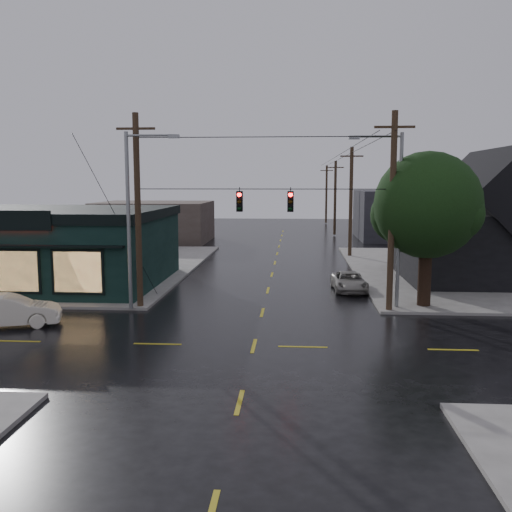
# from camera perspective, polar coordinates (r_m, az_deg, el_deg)

# --- Properties ---
(ground_plane) EXTENTS (160.00, 160.00, 0.00)m
(ground_plane) POSITION_cam_1_polar(r_m,az_deg,el_deg) (23.60, -0.22, -8.99)
(ground_plane) COLOR black
(sidewalk_nw) EXTENTS (28.00, 28.00, 0.15)m
(sidewalk_nw) POSITION_cam_1_polar(r_m,az_deg,el_deg) (48.22, -22.78, -0.99)
(sidewalk_nw) COLOR slate
(sidewalk_nw) RESTS_ON ground
(pizza_shop) EXTENTS (16.30, 12.34, 4.90)m
(pizza_shop) POSITION_cam_1_polar(r_m,az_deg,el_deg) (39.44, -21.05, 0.97)
(pizza_shop) COLOR black
(pizza_shop) RESTS_ON ground
(ne_building) EXTENTS (12.60, 11.60, 8.75)m
(ne_building) POSITION_cam_1_polar(r_m,az_deg,el_deg) (41.82, 22.61, 3.87)
(ne_building) COLOR black
(ne_building) RESTS_ON ground
(corner_tree) EXTENTS (5.57, 5.57, 8.10)m
(corner_tree) POSITION_cam_1_polar(r_m,az_deg,el_deg) (31.02, 16.76, 4.84)
(corner_tree) COLOR black
(corner_tree) RESTS_ON ground
(utility_pole_nw) EXTENTS (2.00, 0.32, 10.15)m
(utility_pole_nw) POSITION_cam_1_polar(r_m,az_deg,el_deg) (30.93, -11.48, -5.16)
(utility_pole_nw) COLOR black
(utility_pole_nw) RESTS_ON ground
(utility_pole_ne) EXTENTS (2.00, 0.32, 10.15)m
(utility_pole_ne) POSITION_cam_1_polar(r_m,az_deg,el_deg) (30.23, 13.14, -5.50)
(utility_pole_ne) COLOR black
(utility_pole_ne) RESTS_ON ground
(utility_pole_far_a) EXTENTS (2.00, 0.32, 9.65)m
(utility_pole_far_a) POSITION_cam_1_polar(r_m,az_deg,el_deg) (51.25, 9.34, -0.11)
(utility_pole_far_a) COLOR black
(utility_pole_far_a) RESTS_ON ground
(utility_pole_far_b) EXTENTS (2.00, 0.32, 9.15)m
(utility_pole_far_b) POSITION_cam_1_polar(r_m,az_deg,el_deg) (71.06, 7.85, 2.02)
(utility_pole_far_b) COLOR black
(utility_pole_far_b) RESTS_ON ground
(utility_pole_far_c) EXTENTS (2.00, 0.32, 9.15)m
(utility_pole_far_c) POSITION_cam_1_polar(r_m,az_deg,el_deg) (90.95, 7.00, 3.22)
(utility_pole_far_c) COLOR black
(utility_pole_far_c) RESTS_ON ground
(span_signal_assembly) EXTENTS (13.00, 0.48, 1.23)m
(span_signal_assembly) POSITION_cam_1_polar(r_m,az_deg,el_deg) (29.13, 0.89, 5.53)
(span_signal_assembly) COLOR black
(span_signal_assembly) RESTS_ON ground
(streetlight_nw) EXTENTS (5.40, 0.30, 9.15)m
(streetlight_nw) POSITION_cam_1_polar(r_m,az_deg,el_deg) (30.35, -12.37, -5.43)
(streetlight_nw) COLOR gray
(streetlight_nw) RESTS_ON ground
(streetlight_ne) EXTENTS (5.40, 0.30, 9.15)m
(streetlight_ne) POSITION_cam_1_polar(r_m,az_deg,el_deg) (30.98, 13.85, -5.21)
(streetlight_ne) COLOR gray
(streetlight_ne) RESTS_ON ground
(bg_building_west) EXTENTS (12.00, 10.00, 4.40)m
(bg_building_west) POSITION_cam_1_polar(r_m,az_deg,el_deg) (64.66, -10.09, 3.39)
(bg_building_west) COLOR #41352F
(bg_building_west) RESTS_ON ground
(bg_building_east) EXTENTS (14.00, 12.00, 5.60)m
(bg_building_east) POSITION_cam_1_polar(r_m,az_deg,el_deg) (69.19, 15.95, 3.98)
(bg_building_east) COLOR #25252A
(bg_building_east) RESTS_ON ground
(sedan_cream) EXTENTS (4.83, 2.95, 1.50)m
(sedan_cream) POSITION_cam_1_polar(r_m,az_deg,el_deg) (28.78, -23.50, -5.05)
(sedan_cream) COLOR silver
(sedan_cream) RESTS_ON ground
(suv_silver) EXTENTS (2.11, 4.25, 1.16)m
(suv_silver) POSITION_cam_1_polar(r_m,az_deg,el_deg) (35.44, 9.29, -2.54)
(suv_silver) COLOR gray
(suv_silver) RESTS_ON ground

